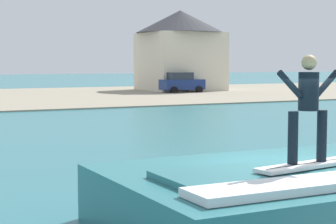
{
  "coord_description": "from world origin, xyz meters",
  "views": [
    {
      "loc": [
        -6.47,
        -8.34,
        2.75
      ],
      "look_at": [
        0.48,
        5.41,
        1.47
      ],
      "focal_mm": 64.07,
      "sensor_mm": 36.0,
      "label": 1
    }
  ],
  "objects": [
    {
      "name": "ground_plane",
      "position": [
        0.0,
        0.0,
        0.0
      ],
      "size": [
        260.0,
        260.0,
        0.0
      ],
      "primitive_type": "plane",
      "color": "#2B7079"
    },
    {
      "name": "wave_crest",
      "position": [
        0.48,
        -0.53,
        0.52
      ],
      "size": [
        7.38,
        4.19,
        1.11
      ],
      "color": "#2B7176",
      "rests_on": "ground_plane"
    },
    {
      "name": "surfboard",
      "position": [
        -0.22,
        -1.01,
        1.14
      ],
      "size": [
        2.24,
        0.73,
        0.06
      ],
      "color": "white",
      "rests_on": "wave_crest"
    },
    {
      "name": "surfer",
      "position": [
        -0.29,
        -0.98,
        2.12
      ],
      "size": [
        1.2,
        0.32,
        1.7
      ],
      "color": "black",
      "rests_on": "surfboard"
    },
    {
      "name": "car_far_shore",
      "position": [
        18.73,
        38.91,
        0.94
      ],
      "size": [
        3.86,
        2.02,
        1.86
      ],
      "color": "navy",
      "rests_on": "ground_plane"
    },
    {
      "name": "house_gabled_white",
      "position": [
        20.61,
        42.67,
        4.24
      ],
      "size": [
        8.49,
        8.49,
        7.71
      ],
      "color": "beige",
      "rests_on": "ground_plane"
    }
  ]
}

